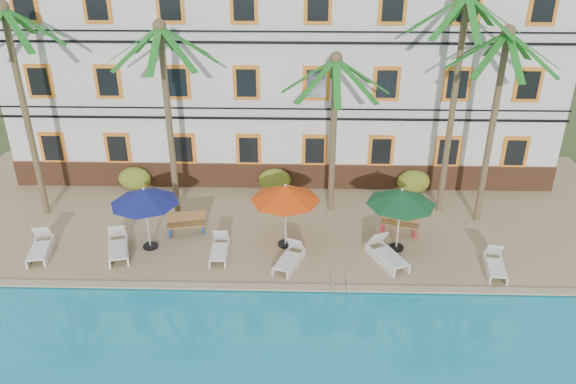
{
  "coord_description": "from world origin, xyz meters",
  "views": [
    {
      "loc": [
        0.92,
        -16.64,
        11.85
      ],
      "look_at": [
        0.39,
        3.0,
        2.0
      ],
      "focal_mm": 35.0,
      "sensor_mm": 36.0,
      "label": 1
    }
  ],
  "objects_px": {
    "palm_c": "(334,112)",
    "lounger_d": "(290,258)",
    "pool_ladder": "(340,291)",
    "lounger_a": "(41,247)",
    "palm_d": "(457,79)",
    "bench_left": "(186,223)",
    "bench_right": "(400,222)",
    "umbrella_red": "(285,193)",
    "lounger_b": "(118,246)",
    "palm_b": "(166,96)",
    "lounger_e": "(386,254)",
    "umbrella_green": "(401,198)",
    "palm_a": "(20,86)",
    "palm_e": "(496,102)",
    "lounger_c": "(220,249)",
    "lounger_f": "(495,264)",
    "umbrella_blue": "(144,197)"
  },
  "relations": [
    {
      "from": "palm_b",
      "to": "umbrella_green",
      "type": "bearing_deg",
      "value": -15.9
    },
    {
      "from": "umbrella_blue",
      "to": "lounger_d",
      "type": "xyz_separation_m",
      "value": [
        5.39,
        -1.04,
        -1.92
      ]
    },
    {
      "from": "umbrella_red",
      "to": "lounger_b",
      "type": "height_order",
      "value": "umbrella_red"
    },
    {
      "from": "umbrella_red",
      "to": "lounger_d",
      "type": "height_order",
      "value": "umbrella_red"
    },
    {
      "from": "lounger_f",
      "to": "bench_right",
      "type": "height_order",
      "value": "bench_right"
    },
    {
      "from": "lounger_b",
      "to": "lounger_d",
      "type": "xyz_separation_m",
      "value": [
        6.48,
        -0.58,
        -0.03
      ]
    },
    {
      "from": "lounger_b",
      "to": "lounger_e",
      "type": "xyz_separation_m",
      "value": [
        10.05,
        -0.26,
        0.0
      ]
    },
    {
      "from": "lounger_c",
      "to": "palm_d",
      "type": "bearing_deg",
      "value": 22.71
    },
    {
      "from": "palm_e",
      "to": "palm_b",
      "type": "bearing_deg",
      "value": 179.29
    },
    {
      "from": "palm_c",
      "to": "bench_left",
      "type": "relative_size",
      "value": 4.36
    },
    {
      "from": "lounger_b",
      "to": "lounger_d",
      "type": "bearing_deg",
      "value": -5.14
    },
    {
      "from": "bench_left",
      "to": "pool_ladder",
      "type": "xyz_separation_m",
      "value": [
        5.95,
        -3.7,
        -0.47
      ]
    },
    {
      "from": "palm_c",
      "to": "bench_left",
      "type": "xyz_separation_m",
      "value": [
        -5.87,
        -2.15,
        -3.97
      ]
    },
    {
      "from": "palm_a",
      "to": "lounger_c",
      "type": "height_order",
      "value": "palm_a"
    },
    {
      "from": "bench_left",
      "to": "bench_right",
      "type": "bearing_deg",
      "value": 1.77
    },
    {
      "from": "palm_d",
      "to": "palm_b",
      "type": "bearing_deg",
      "value": -176.93
    },
    {
      "from": "palm_e",
      "to": "lounger_e",
      "type": "xyz_separation_m",
      "value": [
        -4.21,
        -3.26,
        -4.82
      ]
    },
    {
      "from": "palm_c",
      "to": "lounger_d",
      "type": "relative_size",
      "value": 3.63
    },
    {
      "from": "lounger_f",
      "to": "pool_ladder",
      "type": "bearing_deg",
      "value": -166.41
    },
    {
      "from": "palm_c",
      "to": "palm_d",
      "type": "distance_m",
      "value": 4.88
    },
    {
      "from": "palm_e",
      "to": "lounger_b",
      "type": "height_order",
      "value": "palm_e"
    },
    {
      "from": "palm_e",
      "to": "pool_ladder",
      "type": "height_order",
      "value": "palm_e"
    },
    {
      "from": "palm_b",
      "to": "umbrella_red",
      "type": "xyz_separation_m",
      "value": [
        4.68,
        -2.41,
        -2.94
      ]
    },
    {
      "from": "pool_ladder",
      "to": "lounger_a",
      "type": "bearing_deg",
      "value": 169.71
    },
    {
      "from": "palm_b",
      "to": "palm_c",
      "type": "height_order",
      "value": "palm_b"
    },
    {
      "from": "lounger_e",
      "to": "bench_right",
      "type": "relative_size",
      "value": 1.33
    },
    {
      "from": "palm_a",
      "to": "umbrella_blue",
      "type": "xyz_separation_m",
      "value": [
        5.14,
        -2.64,
        -3.36
      ]
    },
    {
      "from": "palm_b",
      "to": "umbrella_blue",
      "type": "bearing_deg",
      "value": -100.89
    },
    {
      "from": "palm_b",
      "to": "lounger_d",
      "type": "height_order",
      "value": "palm_b"
    },
    {
      "from": "bench_right",
      "to": "palm_b",
      "type": "bearing_deg",
      "value": 171.78
    },
    {
      "from": "bench_left",
      "to": "lounger_a",
      "type": "bearing_deg",
      "value": -162.08
    },
    {
      "from": "lounger_c",
      "to": "bench_left",
      "type": "distance_m",
      "value": 2.22
    },
    {
      "from": "palm_b",
      "to": "palm_c",
      "type": "bearing_deg",
      "value": 4.81
    },
    {
      "from": "umbrella_blue",
      "to": "bench_left",
      "type": "distance_m",
      "value": 2.37
    },
    {
      "from": "lounger_e",
      "to": "lounger_b",
      "type": "bearing_deg",
      "value": 178.5
    },
    {
      "from": "umbrella_green",
      "to": "umbrella_red",
      "type": "bearing_deg",
      "value": 178.12
    },
    {
      "from": "palm_a",
      "to": "palm_e",
      "type": "relative_size",
      "value": 1.09
    },
    {
      "from": "lounger_e",
      "to": "pool_ladder",
      "type": "height_order",
      "value": "lounger_e"
    },
    {
      "from": "palm_a",
      "to": "lounger_e",
      "type": "bearing_deg",
      "value": -13.41
    },
    {
      "from": "palm_a",
      "to": "palm_c",
      "type": "relative_size",
      "value": 1.28
    },
    {
      "from": "bench_left",
      "to": "umbrella_blue",
      "type": "bearing_deg",
      "value": -137.5
    },
    {
      "from": "palm_e",
      "to": "umbrella_green",
      "type": "xyz_separation_m",
      "value": [
        -3.71,
        -2.39,
        -2.92
      ]
    },
    {
      "from": "palm_d",
      "to": "palm_e",
      "type": "xyz_separation_m",
      "value": [
        1.41,
        -0.76,
        -0.65
      ]
    },
    {
      "from": "lounger_e",
      "to": "bench_left",
      "type": "distance_m",
      "value": 7.97
    },
    {
      "from": "lounger_a",
      "to": "lounger_c",
      "type": "distance_m",
      "value": 6.75
    },
    {
      "from": "palm_d",
      "to": "umbrella_green",
      "type": "xyz_separation_m",
      "value": [
        -2.3,
        -3.15,
        -3.58
      ]
    },
    {
      "from": "umbrella_green",
      "to": "lounger_c",
      "type": "distance_m",
      "value": 7.01
    },
    {
      "from": "lounger_b",
      "to": "bench_right",
      "type": "distance_m",
      "value": 11.01
    },
    {
      "from": "palm_c",
      "to": "umbrella_green",
      "type": "height_order",
      "value": "palm_c"
    },
    {
      "from": "palm_d",
      "to": "bench_right",
      "type": "xyz_separation_m",
      "value": [
        -2.0,
        -1.94,
        -5.31
      ]
    }
  ]
}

